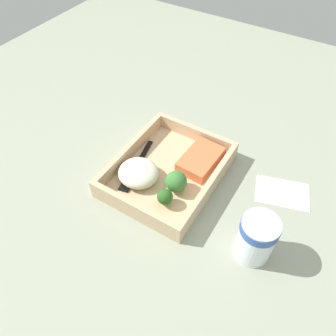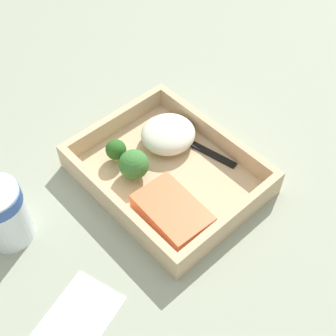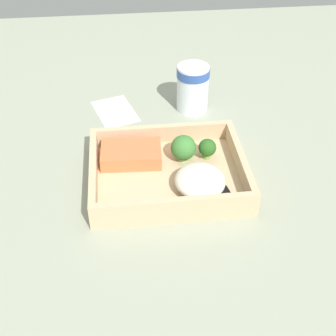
{
  "view_description": "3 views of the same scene",
  "coord_description": "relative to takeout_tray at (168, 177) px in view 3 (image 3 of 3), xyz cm",
  "views": [
    {
      "loc": [
        40.67,
        24.93,
        56.83
      ],
      "look_at": [
        0.0,
        0.0,
        2.7
      ],
      "focal_mm": 35.0,
      "sensor_mm": 36.0,
      "label": 1
    },
    {
      "loc": [
        -32.96,
        30.27,
        57.62
      ],
      "look_at": [
        0.0,
        0.0,
        2.7
      ],
      "focal_mm": 50.0,
      "sensor_mm": 36.0,
      "label": 2
    },
    {
      "loc": [
        -6.91,
        -62.65,
        53.89
      ],
      "look_at": [
        0.0,
        0.0,
        2.7
      ],
      "focal_mm": 50.0,
      "sensor_mm": 36.0,
      "label": 3
    }
  ],
  "objects": [
    {
      "name": "mashed_potatoes",
      "position": [
        4.87,
        -4.52,
        2.54
      ],
      "size": [
        8.53,
        8.86,
        3.89
      ],
      "primitive_type": "ellipsoid",
      "color": "silver",
      "rests_on": "takeout_tray"
    },
    {
      "name": "tray_rim",
      "position": [
        0.0,
        0.0,
        2.34
      ],
      "size": [
        26.89,
        21.61,
        3.49
      ],
      "color": "tan",
      "rests_on": "takeout_tray"
    },
    {
      "name": "takeout_tray",
      "position": [
        0.0,
        0.0,
        0.0
      ],
      "size": [
        26.89,
        21.61,
        1.2
      ],
      "primitive_type": "cube",
      "color": "tan",
      "rests_on": "ground_plane"
    },
    {
      "name": "receipt_slip",
      "position": [
        -8.85,
        23.71,
        -0.48
      ],
      "size": [
        10.6,
        13.05,
        0.24
      ],
      "primitive_type": "cube",
      "rotation": [
        0.0,
        0.0,
        0.3
      ],
      "color": "white",
      "rests_on": "ground_plane"
    },
    {
      "name": "broccoli_floret_1",
      "position": [
        3.24,
        3.95,
        3.23
      ],
      "size": [
        4.59,
        4.59,
        5.01
      ],
      "color": "#7DAA65",
      "rests_on": "takeout_tray"
    },
    {
      "name": "paper_cup",
      "position": [
        7.77,
        23.11,
        4.98
      ],
      "size": [
        6.85,
        6.85,
        9.97
      ],
      "color": "white",
      "rests_on": "ground_plane"
    },
    {
      "name": "salmon_fillet",
      "position": [
        -6.17,
        4.87,
        1.9
      ],
      "size": [
        11.13,
        7.5,
        2.59
      ],
      "primitive_type": "cube",
      "rotation": [
        0.0,
        0.0,
        -0.05
      ],
      "color": "#EC7041",
      "rests_on": "takeout_tray"
    },
    {
      "name": "fork",
      "position": [
        3.03,
        -6.81,
        0.82
      ],
      "size": [
        15.8,
        4.89,
        0.44
      ],
      "color": "black",
      "rests_on": "takeout_tray"
    },
    {
      "name": "broccoli_floret_2",
      "position": [
        7.6,
        3.94,
        2.9
      ],
      "size": [
        3.24,
        3.24,
        4.02
      ],
      "color": "#7BA453",
      "rests_on": "takeout_tray"
    },
    {
      "name": "ground_plane",
      "position": [
        0.0,
        0.0,
        -1.6
      ],
      "size": [
        160.0,
        160.0,
        2.0
      ],
      "primitive_type": "cube",
      "color": "gray"
    }
  ]
}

